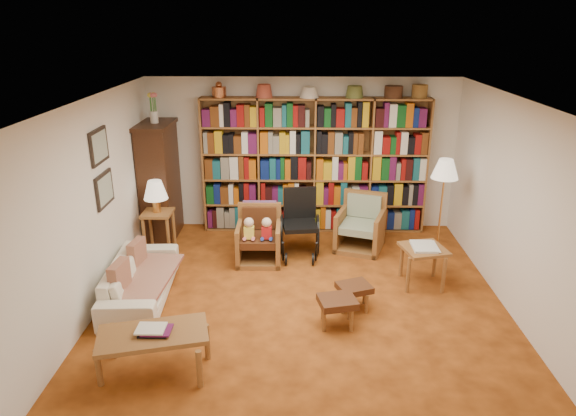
{
  "coord_description": "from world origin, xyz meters",
  "views": [
    {
      "loc": [
        -0.08,
        -5.73,
        3.34
      ],
      "look_at": [
        -0.2,
        0.6,
        1.01
      ],
      "focal_mm": 32.0,
      "sensor_mm": 36.0,
      "label": 1
    }
  ],
  "objects_px": {
    "wheelchair": "(300,225)",
    "coffee_table": "(153,337)",
    "footstool_a": "(337,303)",
    "side_table_lamp": "(158,222)",
    "side_table_papers": "(423,253)",
    "armchair_leather": "(259,237)",
    "floor_lamp": "(445,173)",
    "sofa": "(141,279)",
    "footstool_b": "(354,289)",
    "armchair_sage": "(359,227)"
  },
  "relations": [
    {
      "from": "side_table_lamp",
      "to": "footstool_a",
      "type": "xyz_separation_m",
      "value": [
        2.54,
        -1.94,
        -0.2
      ]
    },
    {
      "from": "footstool_a",
      "to": "sofa",
      "type": "bearing_deg",
      "value": 166.24
    },
    {
      "from": "armchair_sage",
      "to": "wheelchair",
      "type": "relative_size",
      "value": 0.9
    },
    {
      "from": "side_table_lamp",
      "to": "footstool_b",
      "type": "bearing_deg",
      "value": -29.44
    },
    {
      "from": "armchair_leather",
      "to": "armchair_sage",
      "type": "xyz_separation_m",
      "value": [
        1.52,
        0.47,
        -0.02
      ]
    },
    {
      "from": "side_table_papers",
      "to": "wheelchair",
      "type": "bearing_deg",
      "value": 149.67
    },
    {
      "from": "coffee_table",
      "to": "footstool_b",
      "type": "bearing_deg",
      "value": 30.49
    },
    {
      "from": "armchair_leather",
      "to": "floor_lamp",
      "type": "relative_size",
      "value": 0.55
    },
    {
      "from": "footstool_b",
      "to": "coffee_table",
      "type": "bearing_deg",
      "value": -149.51
    },
    {
      "from": "floor_lamp",
      "to": "coffee_table",
      "type": "height_order",
      "value": "floor_lamp"
    },
    {
      "from": "side_table_papers",
      "to": "coffee_table",
      "type": "distance_m",
      "value": 3.6
    },
    {
      "from": "floor_lamp",
      "to": "footstool_a",
      "type": "xyz_separation_m",
      "value": [
        -1.65,
        -1.99,
        -0.98
      ]
    },
    {
      "from": "coffee_table",
      "to": "floor_lamp",
      "type": "bearing_deg",
      "value": 38.99
    },
    {
      "from": "wheelchair",
      "to": "footstool_a",
      "type": "xyz_separation_m",
      "value": [
        0.43,
        -1.96,
        -0.17
      ]
    },
    {
      "from": "side_table_lamp",
      "to": "footstool_b",
      "type": "relative_size",
      "value": 1.39
    },
    {
      "from": "side_table_lamp",
      "to": "floor_lamp",
      "type": "relative_size",
      "value": 0.45
    },
    {
      "from": "sofa",
      "to": "footstool_a",
      "type": "relative_size",
      "value": 3.57
    },
    {
      "from": "sofa",
      "to": "armchair_leather",
      "type": "height_order",
      "value": "armchair_leather"
    },
    {
      "from": "wheelchair",
      "to": "footstool_b",
      "type": "height_order",
      "value": "wheelchair"
    },
    {
      "from": "floor_lamp",
      "to": "side_table_papers",
      "type": "bearing_deg",
      "value": -114.98
    },
    {
      "from": "sofa",
      "to": "footstool_b",
      "type": "xyz_separation_m",
      "value": [
        2.67,
        -0.22,
        0.01
      ]
    },
    {
      "from": "footstool_b",
      "to": "coffee_table",
      "type": "relative_size",
      "value": 0.41
    },
    {
      "from": "wheelchair",
      "to": "footstool_a",
      "type": "bearing_deg",
      "value": -77.67
    },
    {
      "from": "floor_lamp",
      "to": "coffee_table",
      "type": "distance_m",
      "value": 4.63
    },
    {
      "from": "footstool_a",
      "to": "armchair_leather",
      "type": "bearing_deg",
      "value": 120.11
    },
    {
      "from": "floor_lamp",
      "to": "side_table_papers",
      "type": "relative_size",
      "value": 2.3
    },
    {
      "from": "wheelchair",
      "to": "coffee_table",
      "type": "relative_size",
      "value": 0.86
    },
    {
      "from": "wheelchair",
      "to": "armchair_sage",
      "type": "bearing_deg",
      "value": 16.39
    },
    {
      "from": "side_table_lamp",
      "to": "side_table_papers",
      "type": "xyz_separation_m",
      "value": [
        3.74,
        -0.93,
        -0.03
      ]
    },
    {
      "from": "wheelchair",
      "to": "floor_lamp",
      "type": "bearing_deg",
      "value": 0.92
    },
    {
      "from": "sofa",
      "to": "side_table_lamp",
      "type": "distance_m",
      "value": 1.37
    },
    {
      "from": "sofa",
      "to": "footstool_b",
      "type": "height_order",
      "value": "sofa"
    },
    {
      "from": "wheelchair",
      "to": "side_table_lamp",
      "type": "bearing_deg",
      "value": -179.48
    },
    {
      "from": "armchair_leather",
      "to": "coffee_table",
      "type": "distance_m",
      "value": 2.77
    },
    {
      "from": "armchair_leather",
      "to": "wheelchair",
      "type": "height_order",
      "value": "wheelchair"
    },
    {
      "from": "floor_lamp",
      "to": "footstool_a",
      "type": "height_order",
      "value": "floor_lamp"
    },
    {
      "from": "wheelchair",
      "to": "side_table_papers",
      "type": "distance_m",
      "value": 1.88
    },
    {
      "from": "side_table_papers",
      "to": "footstool_a",
      "type": "relative_size",
      "value": 1.32
    },
    {
      "from": "coffee_table",
      "to": "armchair_leather",
      "type": "bearing_deg",
      "value": 71.94
    },
    {
      "from": "coffee_table",
      "to": "side_table_lamp",
      "type": "bearing_deg",
      "value": 103.31
    },
    {
      "from": "sofa",
      "to": "footstool_a",
      "type": "xyz_separation_m",
      "value": [
        2.44,
        -0.6,
        0.04
      ]
    },
    {
      "from": "armchair_leather",
      "to": "floor_lamp",
      "type": "distance_m",
      "value": 2.84
    },
    {
      "from": "armchair_leather",
      "to": "side_table_papers",
      "type": "bearing_deg",
      "value": -18.75
    },
    {
      "from": "wheelchair",
      "to": "footstool_b",
      "type": "bearing_deg",
      "value": -67.41
    },
    {
      "from": "armchair_sage",
      "to": "footstool_b",
      "type": "height_order",
      "value": "armchair_sage"
    },
    {
      "from": "sofa",
      "to": "side_table_lamp",
      "type": "bearing_deg",
      "value": 0.96
    },
    {
      "from": "side_table_lamp",
      "to": "wheelchair",
      "type": "xyz_separation_m",
      "value": [
        2.11,
        0.02,
        -0.03
      ]
    },
    {
      "from": "footstool_a",
      "to": "floor_lamp",
      "type": "bearing_deg",
      "value": 50.29
    },
    {
      "from": "armchair_leather",
      "to": "footstool_a",
      "type": "distance_m",
      "value": 2.04
    },
    {
      "from": "floor_lamp",
      "to": "footstool_a",
      "type": "relative_size",
      "value": 3.03
    }
  ]
}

